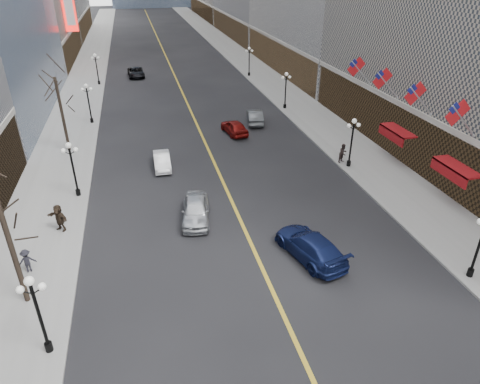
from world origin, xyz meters
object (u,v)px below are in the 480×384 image
streetlamp_east_2 (286,86)px  car_nb_near (196,210)px  car_sb_near (310,246)px  car_nb_mid (162,161)px  streetlamp_west_0 (37,308)px  car_nb_far (136,72)px  streetlamp_east_1 (352,138)px  car_sb_mid (234,127)px  streetlamp_west_3 (96,66)px  car_sb_far (255,116)px  streetlamp_east_3 (249,58)px  streetlamp_west_1 (72,164)px  streetlamp_west_2 (88,99)px

streetlamp_east_2 → car_nb_near: 28.07m
car_sb_near → car_nb_mid: bearing=-77.9°
streetlamp_west_0 → car_nb_far: (5.64, 55.97, -2.16)m
streetlamp_west_0 → car_nb_mid: (7.00, 19.97, -2.23)m
streetlamp_east_1 → car_sb_mid: bearing=127.1°
streetlamp_west_0 → streetlamp_west_3: bearing=90.0°
streetlamp_west_3 → car_sb_far: size_ratio=0.95×
car_nb_mid → car_nb_near: bearing=-79.6°
streetlamp_east_2 → streetlamp_west_0: (-23.60, -34.00, 0.00)m
streetlamp_east_1 → car_nb_far: 43.88m
streetlamp_east_2 → car_nb_near: (-14.93, -23.68, -2.08)m
streetlamp_west_3 → car_sb_near: streetlamp_west_3 is taller
streetlamp_east_3 → streetlamp_west_1: same height
car_nb_mid → car_nb_far: 36.03m
streetlamp_east_3 → car_sb_mid: size_ratio=0.99×
streetlamp_west_0 → streetlamp_west_3: size_ratio=1.00×
streetlamp_west_3 → car_sb_far: streetlamp_west_3 is taller
streetlamp_east_2 → car_sb_mid: streetlamp_east_2 is taller
streetlamp_east_3 → car_nb_near: streetlamp_east_3 is taller
streetlamp_east_2 → car_nb_mid: streetlamp_east_2 is taller
car_nb_near → car_sb_near: (6.41, -6.10, 0.00)m
streetlamp_west_2 → car_sb_far: streetlamp_west_2 is taller
streetlamp_east_1 → car_nb_mid: 17.22m
streetlamp_east_3 → streetlamp_west_1: (-23.60, -36.00, 0.00)m
streetlamp_east_2 → streetlamp_east_3: 18.00m
streetlamp_east_3 → car_sb_near: size_ratio=0.79×
streetlamp_west_1 → car_nb_mid: size_ratio=1.10×
car_sb_far → streetlamp_east_1: bearing=120.8°
car_nb_mid → streetlamp_east_3: bearing=63.2°
streetlamp_east_2 → car_nb_far: size_ratio=0.85×
car_sb_mid → streetlamp_east_1: bearing=117.8°
car_sb_near → streetlamp_west_3: bearing=-87.6°
streetlamp_west_3 → car_nb_mid: streetlamp_west_3 is taller
car_nb_mid → car_sb_near: 17.70m
streetlamp_west_2 → car_sb_far: bearing=-12.8°
streetlamp_east_1 → car_nb_near: 16.11m
car_nb_mid → streetlamp_west_0: bearing=-108.7°
streetlamp_east_1 → streetlamp_west_0: bearing=-145.9°
streetlamp_east_2 → car_nb_far: (-17.96, 21.97, -2.16)m
streetlamp_east_1 → car_sb_near: size_ratio=0.79×
streetlamp_east_3 → car_nb_far: (-17.96, 3.97, -2.16)m
streetlamp_west_0 → car_sb_mid: (15.35, 26.90, -2.13)m
streetlamp_east_3 → streetlamp_west_0: bearing=-114.4°
streetlamp_west_2 → car_nb_near: 25.31m
streetlamp_west_2 → car_sb_near: 33.45m
streetlamp_west_3 → car_sb_near: 50.15m
streetlamp_east_1 → streetlamp_west_3: (-23.60, 36.00, 0.00)m
streetlamp_east_2 → streetlamp_west_3: 29.68m
streetlamp_west_0 → car_sb_near: bearing=15.6°
car_sb_near → car_sb_mid: car_sb_near is taller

